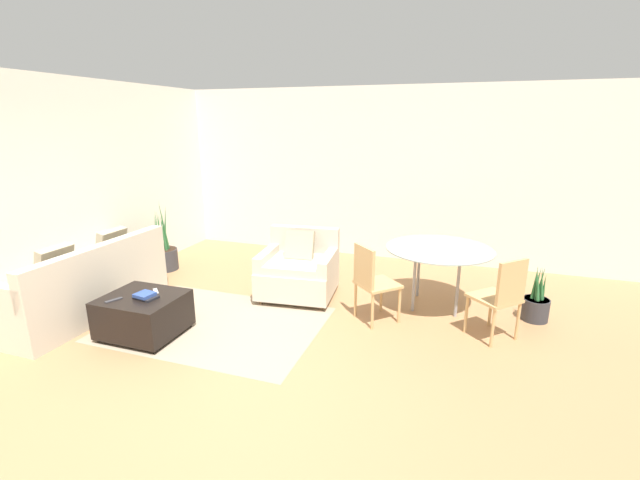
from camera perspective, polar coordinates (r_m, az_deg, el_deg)
ground_plane at (r=4.07m, az=-10.81°, el=-17.63°), size 20.00×20.00×0.00m
wall_back at (r=7.16m, az=4.42°, el=8.80°), size 12.00×0.06×2.75m
wall_left at (r=6.51m, az=-27.86°, el=6.39°), size 0.06×12.00×2.75m
area_rug at (r=5.06m, az=-13.71°, el=-10.79°), size 2.33×1.67×0.01m
couch at (r=5.79m, az=-28.92°, el=-5.65°), size 0.86×1.99×0.93m
armchair at (r=5.58m, az=-2.86°, el=-4.06°), size 1.01×0.94×0.86m
ottoman at (r=4.98m, az=-22.46°, el=-9.05°), size 0.79×0.69×0.44m
book_stack at (r=4.82m, az=-22.27°, el=-6.91°), size 0.25×0.19×0.06m
tv_remote_primary at (r=4.97m, az=-21.06°, el=-6.38°), size 0.14×0.13×0.01m
tv_remote_secondary at (r=4.90m, az=-25.80°, el=-7.21°), size 0.10×0.17×0.01m
potted_plant at (r=6.99m, az=-20.14°, el=-1.83°), size 0.42×0.42×1.10m
dining_table at (r=5.34m, az=15.58°, el=-1.74°), size 1.27×1.27×0.74m
dining_chair_near_left at (r=4.83m, az=6.87°, el=-5.11°), size 0.59×0.59×0.90m
dining_chair_near_right at (r=4.76m, az=23.07°, el=-6.58°), size 0.59×0.59×0.90m
potted_plant_small at (r=5.53m, az=26.84°, el=-7.68°), size 0.29×0.29×0.65m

